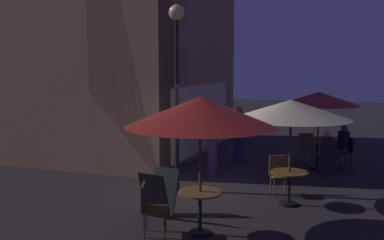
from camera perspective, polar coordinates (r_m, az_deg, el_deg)
ground_plane at (r=9.45m, az=1.21°, el=-10.78°), size 60.00×60.00×0.00m
cafe_building at (r=14.30m, az=-10.21°, el=13.24°), size 7.70×8.27×8.96m
street_lamp_near_corner at (r=9.94m, az=-2.02°, el=8.23°), size 0.36×0.36×4.26m
menu_sandwich_board at (r=8.52m, az=-4.30°, el=-9.54°), size 0.72×0.64×0.90m
cafe_table_0 at (r=12.83m, az=16.08°, el=-3.72°), size 0.70×0.70×0.79m
cafe_table_1 at (r=9.37m, az=12.60°, el=-7.69°), size 0.77×0.77×0.72m
cafe_table_2 at (r=7.60m, az=1.06°, el=-10.76°), size 0.76×0.76×0.76m
patio_umbrella_0 at (r=12.65m, az=16.30°, el=2.67°), size 2.20×2.20×2.19m
patio_umbrella_1 at (r=9.12m, az=12.85°, el=1.32°), size 2.42×2.42×2.22m
patio_umbrella_2 at (r=7.28m, az=1.09°, el=1.07°), size 2.54×2.54×2.39m
cafe_chair_0 at (r=13.17m, az=19.54°, el=-3.65°), size 0.55×0.55×0.89m
cafe_chair_1 at (r=13.59m, az=14.84°, el=-3.18°), size 0.58×0.58×0.89m
cafe_chair_2 at (r=12.07m, az=17.41°, el=-4.41°), size 0.54×0.54×0.96m
cafe_chair_3 at (r=10.09m, az=11.35°, el=-6.62°), size 0.54×0.54×0.89m
cafe_chair_4 at (r=7.64m, az=-5.62°, el=-10.96°), size 0.55×0.55×0.89m
patron_seated_0 at (r=13.09m, az=19.02°, el=-2.98°), size 0.46×0.53×1.25m
patron_seated_1 at (r=12.19m, az=17.17°, el=-3.71°), size 0.52×0.44×1.22m
patron_standing_2 at (r=13.40m, az=6.13°, el=-1.77°), size 0.34×0.34×1.70m
patron_standing_3 at (r=11.59m, az=2.68°, el=-2.69°), size 0.32×0.32×1.84m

